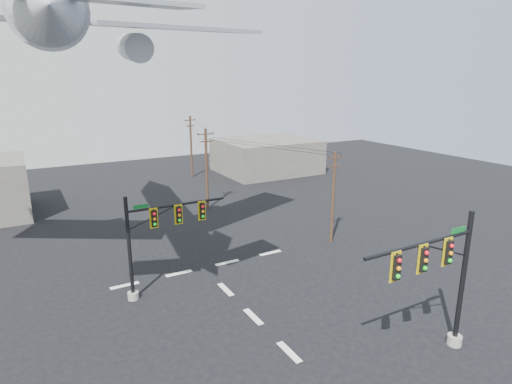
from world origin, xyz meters
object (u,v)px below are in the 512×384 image
utility_pole_a (333,196)px  utility_pole_c (191,145)px  utility_pole_b (207,168)px  airliner (47,18)px  signal_mast_far (155,238)px  signal_mast_near (442,280)px

utility_pole_a → utility_pole_c: 30.54m
utility_pole_a → utility_pole_b: (-5.71, 14.75, 0.41)m
utility_pole_c → airliner: size_ratio=0.28×
utility_pole_a → signal_mast_far: bearing=-179.1°
utility_pole_a → signal_mast_near: bearing=-115.3°
airliner → utility_pole_b: bearing=-50.4°
signal_mast_near → utility_pole_a: 16.44m
signal_mast_near → utility_pole_c: (4.00, 45.97, 0.32)m
signal_mast_near → airliner: (-15.23, 19.43, 13.53)m
signal_mast_near → airliner: 28.16m
signal_mast_near → utility_pole_b: bearing=90.3°
signal_mast_near → utility_pole_c: 46.15m
signal_mast_near → utility_pole_b: (-0.16, 30.22, 0.32)m
signal_mast_near → utility_pole_c: bearing=85.0°
utility_pole_a → airliner: bearing=163.6°
utility_pole_b → utility_pole_c: (4.15, 15.75, -0.00)m
utility_pole_a → utility_pole_c: bearing=87.3°
signal_mast_far → utility_pole_c: utility_pole_c is taller
signal_mast_near → airliner: airliner is taller
utility_pole_c → airliner: 35.33m
airliner → signal_mast_far: bearing=-138.3°
utility_pole_b → utility_pole_c: size_ratio=1.00×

